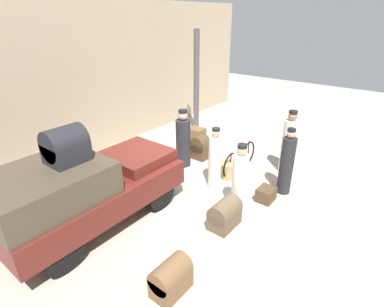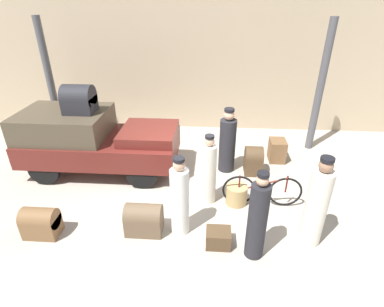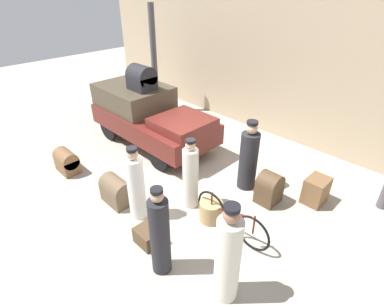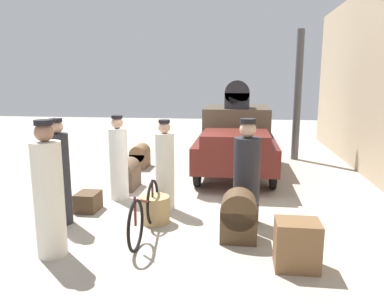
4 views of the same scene
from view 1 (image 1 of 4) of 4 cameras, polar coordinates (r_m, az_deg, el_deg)
The scene contains 17 objects.
ground_plane at distance 7.56m, azimuth 0.26°, elevation -7.45°, with size 30.00×30.00×0.00m, color #A89E8E.
station_building_facade at distance 9.62m, azimuth -19.75°, elevation 12.76°, with size 16.00×0.15×4.50m.
canopy_pillar_right at distance 11.05m, azimuth 0.84°, elevation 13.27°, with size 0.21×0.21×3.62m.
truck at distance 6.41m, azimuth -20.04°, elevation -6.38°, with size 3.83×1.76×1.58m.
bicycle at distance 8.52m, azimuth 9.07°, elevation -0.99°, with size 1.70×0.04×0.76m.
wicker_basket at distance 8.19m, azimuth 6.97°, elevation -3.16°, with size 0.46×0.46×0.44m.
conductor_in_dark_uniform at distance 7.50m, azimuth 4.40°, elevation -1.35°, with size 0.33×0.33×1.60m.
porter_with_bicycle at distance 8.58m, azimuth -1.69°, elevation 2.41°, with size 0.42×0.42×1.68m.
porter_lifting_near_truck at distance 6.66m, azimuth 9.08°, elevation -5.21°, with size 0.35×0.35×1.62m.
porter_standing_middle at distance 8.59m, azimuth 17.90°, elevation 1.58°, with size 0.38×0.38×1.78m.
porter_carrying_trunk at distance 7.57m, azimuth 17.59°, elevation -1.91°, with size 0.33×0.33×1.69m.
trunk_umber_medium at distance 7.40m, azimuth 13.90°, elevation -7.56°, with size 0.45×0.37×0.33m.
trunk_wicker_pale at distance 9.17m, azimuth 1.58°, elevation 1.19°, with size 0.44×0.52×0.73m.
suitcase_black_upright at distance 6.36m, azimuth 6.24°, elevation -11.35°, with size 0.69×0.45×0.62m.
trunk_large_brown at distance 5.11m, azimuth -4.05°, elevation -22.49°, with size 0.64×0.41×0.60m.
suitcase_tan_flat at distance 10.12m, azimuth 0.82°, elevation 3.20°, with size 0.42×0.53×0.60m.
trunk_on_truck_roof at distance 5.90m, azimuth -22.96°, elevation 1.30°, with size 0.69×0.59×0.67m.
Camera 1 is at (-5.04, -3.92, 4.05)m, focal length 28.00 mm.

